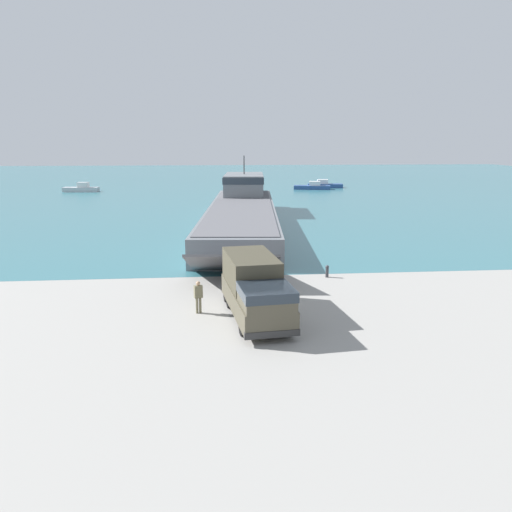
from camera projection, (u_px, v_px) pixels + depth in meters
The scene contains 9 objects.
ground_plane at pixel (260, 305), 28.26m from camera, with size 240.00×240.00×0.00m, color gray.
water_surface at pixel (222, 181), 121.97m from camera, with size 240.00×180.00×0.01m, color #336B75.
landing_craft at pixel (242, 208), 56.44m from camera, with size 10.30×43.19×7.40m.
military_truck at pixel (255, 288), 26.07m from camera, with size 3.42×7.95×3.09m.
soldier_on_ramp at pixel (198, 295), 26.73m from camera, with size 0.49×0.36×1.78m.
moored_boat_a at pixel (81, 189), 94.28m from camera, with size 6.69×2.50×1.79m.
moored_boat_b at pixel (313, 187), 99.33m from camera, with size 7.54×3.78×1.59m.
moored_boat_c at pixel (325, 185), 103.02m from camera, with size 7.39×3.44×1.67m.
mooring_bollard at pixel (327, 271), 34.08m from camera, with size 0.25×0.25×0.84m.
Camera 1 is at (-2.62, -26.82, 8.96)m, focal length 35.00 mm.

